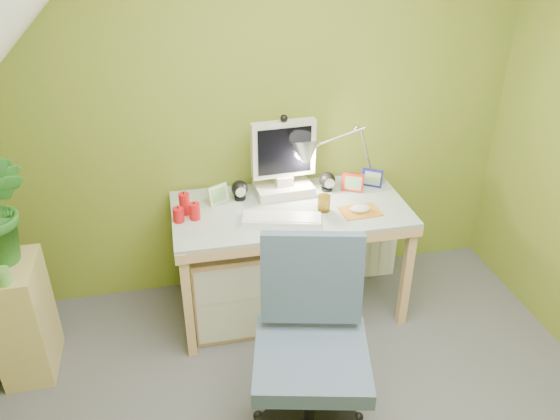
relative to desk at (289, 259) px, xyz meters
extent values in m
cube|color=olive|center=(-0.11, 0.37, 0.84)|extent=(3.20, 0.01, 2.40)
cube|color=white|center=(-0.08, -0.14, 0.38)|extent=(0.46, 0.25, 0.02)
cube|color=#B8701C|center=(0.38, -0.14, 0.37)|extent=(0.23, 0.17, 0.01)
ellipsoid|color=white|center=(0.38, -0.14, 0.39)|extent=(0.12, 0.08, 0.04)
cylinder|color=#946915|center=(0.18, -0.08, 0.41)|extent=(0.08, 0.08, 0.09)
cube|color=red|center=(0.42, 0.12, 0.42)|extent=(0.12, 0.08, 0.11)
cube|color=navy|center=(0.56, 0.16, 0.42)|extent=(0.12, 0.09, 0.11)
cube|color=#B6D491|center=(-0.40, 0.14, 0.42)|extent=(0.12, 0.08, 0.11)
cube|color=tan|center=(-1.51, -0.21, -0.03)|extent=(0.25, 0.39, 0.68)
cylinder|color=#62A444|center=(-1.49, -0.36, 0.36)|extent=(0.08, 0.08, 0.09)
cube|color=white|center=(0.58, 0.27, -0.15)|extent=(0.43, 0.19, 0.43)
camera|label=1|loc=(-0.64, -2.70, 1.91)|focal=35.00mm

